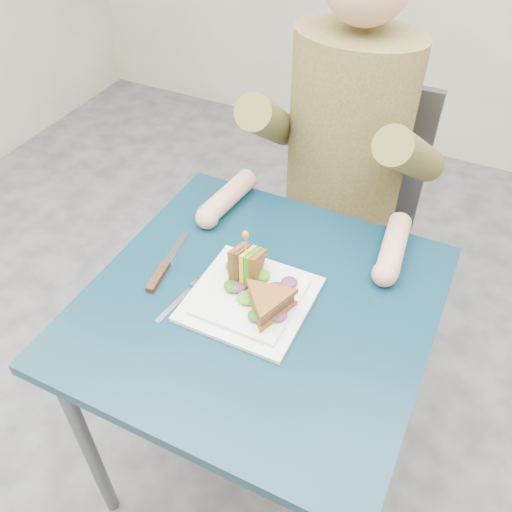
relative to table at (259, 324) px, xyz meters
The scene contains 13 objects.
ground 0.65m from the table, ahead, with size 4.00×4.00×0.00m, color #4D4D50.
table is the anchor object (origin of this frame).
chair 0.67m from the table, 90.00° to the left, with size 0.42×0.40×0.93m.
diner 0.61m from the table, 90.00° to the left, with size 0.54×0.59×0.74m.
plate 0.09m from the table, 158.09° to the right, with size 0.26×0.26×0.02m.
sandwich_flat 0.13m from the table, 40.65° to the right, with size 0.19×0.19×0.05m.
sandwich_upright 0.15m from the table, 142.76° to the left, with size 0.09×0.14×0.14m.
fork 0.19m from the table, 156.99° to the right, with size 0.04×0.18×0.01m.
knife 0.26m from the table, behind, with size 0.05×0.22×0.02m.
toothpick 0.21m from the table, 142.76° to the left, with size 0.00×0.00×0.06m, color tan.
toothpick_frill 0.23m from the table, 142.76° to the left, with size 0.01×0.01×0.02m, color orange.
lettuce_spill 0.11m from the table, 167.02° to the left, with size 0.15×0.13×0.02m, color #337A14, non-canonical shape.
onion_ring 0.11m from the table, 141.53° to the right, with size 0.04×0.04×0.01m, color #9E4C7A.
Camera 1 is at (0.35, -0.73, 1.63)m, focal length 38.00 mm.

